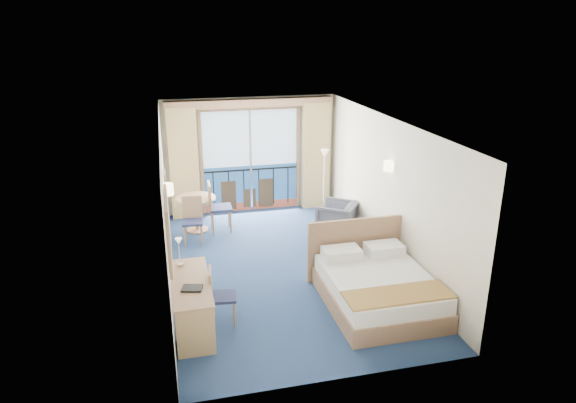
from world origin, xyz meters
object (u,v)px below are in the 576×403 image
object	(u,v)px
armchair	(337,218)
desk	(194,317)
desk_chair	(218,293)
table_chair_a	(216,204)
table_chair_b	(193,217)
floor_lamp	(324,165)
nightstand	(381,254)
bed	(377,286)
round_table	(196,206)

from	to	relation	value
armchair	desk	xyz separation A→B (m)	(-3.23, -3.32, 0.06)
desk_chair	table_chair_a	size ratio (longest dim) A/B	0.80
table_chair_b	floor_lamp	bearing A→B (deg)	23.33
nightstand	desk	bearing A→B (deg)	-155.49
desk	table_chair_a	bearing A→B (deg)	79.53
table_chair_b	nightstand	bearing A→B (deg)	-26.09
table_chair_b	desk	bearing A→B (deg)	-88.03
armchair	desk_chair	bearing A→B (deg)	-8.20
armchair	desk	world-z (taller)	desk
bed	armchair	size ratio (longest dim) A/B	2.72
desk	table_chair_a	distance (m)	4.14
round_table	floor_lamp	bearing A→B (deg)	8.31
nightstand	desk	world-z (taller)	desk
bed	floor_lamp	bearing A→B (deg)	84.03
floor_lamp	round_table	bearing A→B (deg)	-171.69
floor_lamp	table_chair_b	size ratio (longest dim) A/B	1.61
bed	table_chair_b	size ratio (longest dim) A/B	2.19
round_table	desk	bearing A→B (deg)	-94.62
desk	round_table	bearing A→B (deg)	85.38
nightstand	armchair	xyz separation A→B (m)	(-0.28, 1.72, 0.10)
nightstand	floor_lamp	distance (m)	3.16
bed	armchair	xyz separation A→B (m)	(0.33, 2.94, 0.04)
nightstand	floor_lamp	world-z (taller)	floor_lamp
armchair	floor_lamp	xyz separation A→B (m)	(0.11, 1.30, 0.81)
nightstand	desk	distance (m)	3.86
armchair	table_chair_a	bearing A→B (deg)	-70.16
armchair	desk_chair	xyz separation A→B (m)	(-2.85, -2.88, 0.14)
table_chair_b	table_chair_a	bearing A→B (deg)	45.50
desk_chair	round_table	xyz separation A→B (m)	(-0.05, 3.74, 0.08)
bed	table_chair_a	distance (m)	4.27
bed	desk	distance (m)	2.92
desk_chair	table_chair_b	bearing A→B (deg)	9.15
bed	armchair	distance (m)	2.96
armchair	round_table	xyz separation A→B (m)	(-2.89, 0.86, 0.23)
armchair	table_chair_b	world-z (taller)	table_chair_b
desk_chair	table_chair_a	distance (m)	3.64
bed	nightstand	xyz separation A→B (m)	(0.61, 1.22, -0.06)
bed	armchair	world-z (taller)	bed
desk_chair	round_table	size ratio (longest dim) A/B	1.03
round_table	table_chair_a	size ratio (longest dim) A/B	0.77
table_chair_b	armchair	bearing A→B (deg)	-0.14
bed	round_table	distance (m)	4.59
armchair	table_chair_b	bearing A→B (deg)	-59.14
round_table	table_chair_b	bearing A→B (deg)	-101.71
nightstand	armchair	distance (m)	1.75
armchair	bed	bearing A→B (deg)	29.97
round_table	table_chair_b	size ratio (longest dim) A/B	0.89
bed	floor_lamp	world-z (taller)	floor_lamp
nightstand	table_chair_a	size ratio (longest dim) A/B	0.46
table_chair_a	table_chair_b	xyz separation A→B (m)	(-0.53, -0.45, -0.08)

